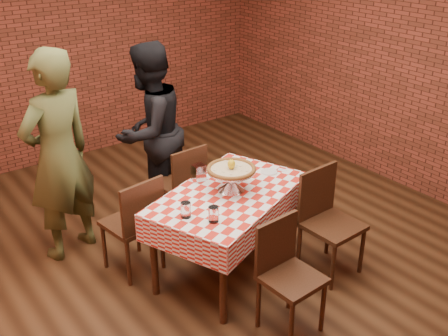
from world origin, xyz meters
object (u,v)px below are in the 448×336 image
Objects in this scene: chair_far_right at (180,185)px; pizza_stand at (231,180)px; water_glass_right at (186,210)px; pizza at (231,169)px; chair_near_left at (292,281)px; diner_black at (150,131)px; table at (228,232)px; water_glass_left at (214,214)px; diner_olive at (59,157)px; condiment_caddy at (199,173)px; chair_far_left at (131,223)px; chair_near_right at (333,225)px.

pizza_stand is at bearing 85.11° from chair_far_right.
pizza_stand reaches higher than chair_far_right.
pizza is at bearing 15.07° from water_glass_right.
diner_black reaches higher than chair_near_left.
pizza is 0.23× the size of diner_black.
table is at bearing 81.57° from chair_near_left.
pizza_stand reaches higher than water_glass_left.
diner_olive is (-1.03, 1.09, -0.00)m from pizza.
water_glass_left is (-0.36, -0.30, 0.44)m from table.
condiment_caddy is (-0.12, 0.30, -0.11)m from pizza.
chair_far_left is at bearing 103.42° from water_glass_right.
chair_near_left is (0.41, -0.75, -0.38)m from water_glass_right.
chair_far_left reaches higher than chair_near_left.
diner_black reaches higher than chair_near_right.
pizza is 0.98m from chair_near_right.
chair_far_left is at bearing 144.74° from pizza_stand.
water_glass_left is at bearing 66.52° from chair_far_right.
pizza_stand is 0.99m from chair_near_left.
chair_near_right reaches higher than chair_near_left.
pizza is 0.46× the size of chair_far_right.
table is at bearing 114.56° from diner_olive.
chair_near_right is (0.69, -0.54, 0.08)m from table.
water_glass_right is 0.93m from chair_near_left.
condiment_caddy reaches higher than chair_far_left.
chair_far_right is (0.03, 0.86, -0.51)m from pizza.
water_glass_left is (-0.41, -0.32, -0.13)m from pizza.
pizza_stand reaches higher than chair_far_left.
pizza reaches higher than table.
diner_black is at bearing 76.79° from water_glass_left.
chair_far_left is 0.85m from diner_olive.
pizza is 1.50m from diner_olive.
chair_near_left is 0.95× the size of chair_near_right.
pizza reaches higher than condiment_caddy.
chair_near_right is at bearing 19.91° from chair_near_left.
water_glass_left is 0.93m from chair_far_left.
chair_near_right is 1.55m from chair_far_right.
chair_near_right is at bearing 118.52° from diner_olive.
chair_near_left is at bearing -61.24° from water_glass_right.
chair_near_right is 1.70m from chair_far_left.
water_glass_left is 1.14m from chair_near_right.
diner_black is (-0.68, 1.84, 0.42)m from chair_near_right.
table is 1.55× the size of chair_far_right.
water_glass_left is 0.06× the size of diner_olive.
pizza_stand is 0.45× the size of chair_far_left.
chair_far_right is (0.03, 0.86, -0.41)m from pizza_stand.
water_glass_right is at bearing 94.83° from diner_olive.
diner_olive reaches higher than pizza_stand.
chair_near_right is at bearing -41.19° from pizza_stand.
condiment_caddy is (0.29, 0.62, 0.01)m from water_glass_left.
pizza is (0.05, 0.02, 0.57)m from table.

